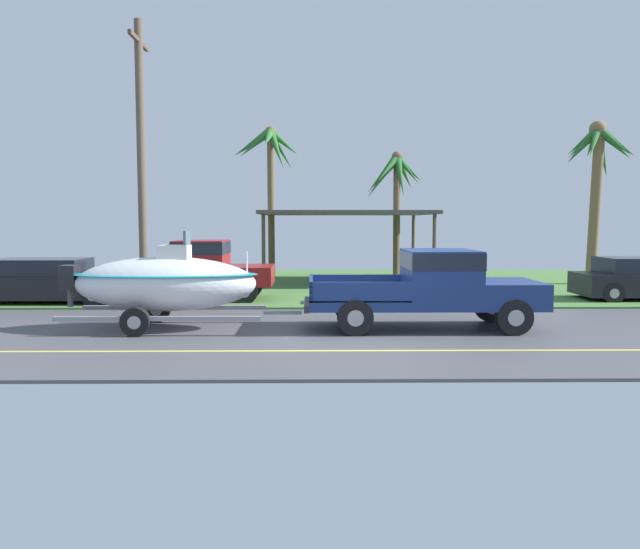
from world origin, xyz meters
TOP-DOWN VIEW (x-y plane):
  - ground at (0.00, 8.38)m, footprint 36.00×22.00m
  - pickup_truck_towing at (1.84, 0.76)m, footprint 5.58×2.10m
  - boat_on_trailer at (-4.55, 0.76)m, footprint 5.58×2.15m
  - parked_pickup_background at (-4.64, 5.98)m, footprint 5.45×2.02m
  - parked_sedan_near at (-9.26, 5.46)m, footprint 4.78×1.94m
  - carport_awning at (0.25, 11.63)m, footprint 6.80×5.31m
  - palm_tree_near_left at (-2.94, 13.15)m, footprint 3.07×2.85m
  - palm_tree_near_right at (2.29, 12.37)m, footprint 2.55×3.05m
  - palm_tree_mid at (10.01, 10.62)m, footprint 2.94×3.08m
  - utility_pole at (-6.03, 4.50)m, footprint 0.24×1.80m

SIDE VIEW (x-z plane):
  - ground at x=0.00m, z-range -0.07..0.04m
  - parked_sedan_near at x=-9.26m, z-range -0.02..1.36m
  - pickup_truck_towing at x=1.84m, z-range 0.11..1.95m
  - parked_pickup_background at x=-4.64m, z-range 0.09..2.02m
  - boat_on_trailer at x=-4.55m, z-range -0.07..2.22m
  - carport_awning at x=0.25m, z-range 1.34..4.28m
  - palm_tree_near_right at x=2.29m, z-range 1.49..6.91m
  - utility_pole at x=-6.03m, z-range 0.15..8.38m
  - palm_tree_mid at x=10.01m, z-range 1.61..8.04m
  - palm_tree_near_left at x=-2.94m, z-range 1.89..8.46m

